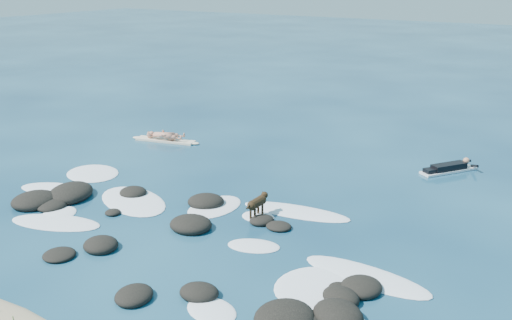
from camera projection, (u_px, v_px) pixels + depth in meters
The scene contains 6 objects.
ground at pixel (187, 220), 18.20m from camera, with size 160.00×160.00×0.00m, color #0A2642.
reef_rocks at pixel (162, 236), 16.78m from camera, with size 13.16×7.00×0.58m.
breaking_foam at pixel (184, 222), 17.99m from camera, with size 15.26×7.60×0.12m.
standing_surfer_rig at pixel (165, 125), 26.31m from camera, with size 3.40×1.23×1.95m.
paddling_surfer_rig at pixel (449, 168), 22.49m from camera, with size 1.97×2.45×0.47m.
dog at pixel (258, 202), 18.18m from camera, with size 0.34×1.25×0.79m.
Camera 1 is at (10.65, -13.02, 7.53)m, focal length 40.00 mm.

